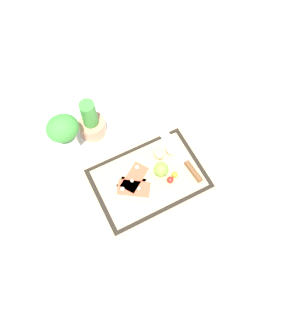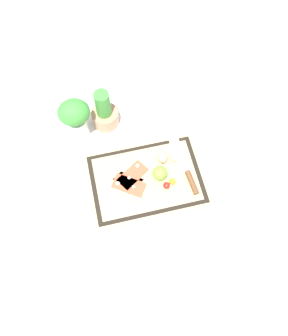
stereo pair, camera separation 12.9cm
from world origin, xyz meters
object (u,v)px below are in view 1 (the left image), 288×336
at_px(egg_pink, 171,149).
at_px(herb_glass, 65,133).
at_px(pizza_slice_near, 131,188).
at_px(pizza_slice_far, 136,176).
at_px(knife, 188,164).
at_px(sauce_jar, 149,108).
at_px(herb_pot, 91,123).
at_px(egg_brown, 159,154).
at_px(lime, 161,170).
at_px(cherry_tomato_yellow, 175,175).
at_px(cherry_tomato_red, 170,180).

relative_size(egg_pink, herb_glass, 0.25).
distance_m(pizza_slice_near, pizza_slice_far, 0.06).
distance_m(pizza_slice_near, herb_glass, 0.33).
height_order(knife, sauce_jar, sauce_jar).
relative_size(pizza_slice_near, herb_glass, 0.89).
xyz_separation_m(herb_pot, sauce_jar, (0.25, -0.03, -0.03)).
bearing_deg(pizza_slice_far, herb_glass, 126.25).
relative_size(egg_brown, lime, 0.89).
relative_size(pizza_slice_far, egg_pink, 3.49).
bearing_deg(egg_pink, knife, -69.82).
bearing_deg(lime, herb_glass, 134.63).
height_order(egg_brown, lime, lime).
bearing_deg(herb_pot, knife, -50.32).
xyz_separation_m(knife, herb_glass, (-0.39, 0.30, 0.10)).
relative_size(knife, herb_glass, 1.26).
bearing_deg(egg_pink, pizza_slice_far, -168.83).
xyz_separation_m(pizza_slice_near, pizza_slice_far, (0.04, 0.04, 0.00)).
relative_size(herb_pot, herb_glass, 0.94).
distance_m(egg_brown, cherry_tomato_yellow, 0.11).
height_order(pizza_slice_far, sauce_jar, sauce_jar).
bearing_deg(pizza_slice_far, lime, -19.36).
relative_size(pizza_slice_far, knife, 0.70).
bearing_deg(knife, egg_pink, 110.18).
distance_m(lime, sauce_jar, 0.30).
bearing_deg(egg_brown, pizza_slice_far, -162.70).
bearing_deg(pizza_slice_far, cherry_tomato_red, -36.20).
xyz_separation_m(egg_pink, lime, (-0.08, -0.07, 0.01)).
bearing_deg(knife, egg_brown, 132.70).
height_order(herb_pot, herb_glass, herb_glass).
bearing_deg(herb_glass, knife, -37.60).
bearing_deg(knife, pizza_slice_far, 165.88).
distance_m(knife, lime, 0.11).
relative_size(egg_pink, sauce_jar, 0.59).
bearing_deg(pizza_slice_near, pizza_slice_far, 45.25).
xyz_separation_m(egg_pink, sauce_jar, (0.01, 0.22, -0.00)).
xyz_separation_m(egg_brown, sauce_jar, (0.07, 0.21, -0.00)).
height_order(herb_pot, sauce_jar, herb_pot).
xyz_separation_m(egg_brown, cherry_tomato_yellow, (0.01, -0.11, -0.01)).
distance_m(cherry_tomato_yellow, herb_glass, 0.46).
xyz_separation_m(cherry_tomato_yellow, herb_pot, (-0.20, 0.34, 0.04)).
bearing_deg(lime, egg_pink, 40.67).
bearing_deg(herb_glass, egg_pink, -30.77).
distance_m(cherry_tomato_yellow, sauce_jar, 0.32).
distance_m(knife, sauce_jar, 0.30).
relative_size(pizza_slice_near, cherry_tomato_yellow, 7.48).
bearing_deg(sauce_jar, pizza_slice_far, -127.18).
xyz_separation_m(egg_brown, egg_pink, (0.05, -0.00, 0.00)).
xyz_separation_m(sauce_jar, herb_glass, (-0.37, -0.00, 0.09)).
bearing_deg(egg_brown, knife, -47.30).
height_order(pizza_slice_far, cherry_tomato_red, cherry_tomato_red).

